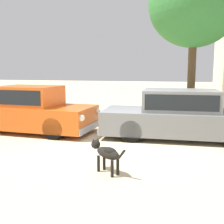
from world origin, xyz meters
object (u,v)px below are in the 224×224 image
parked_sedan_second (181,115)px  stray_dog_spotted (106,152)px  parked_sedan_nearest (30,109)px  acacia_tree_left (194,4)px

parked_sedan_second → stray_dog_spotted: size_ratio=5.47×
parked_sedan_nearest → stray_dog_spotted: size_ratio=4.98×
parked_sedan_second → stray_dog_spotted: (-1.39, -3.25, -0.30)m
parked_sedan_nearest → parked_sedan_second: parked_sedan_nearest is taller
parked_sedan_nearest → stray_dog_spotted: parked_sedan_nearest is taller
parked_sedan_second → stray_dog_spotted: bearing=-115.5°
parked_sedan_nearest → parked_sedan_second: (4.80, 0.23, -0.02)m
parked_sedan_second → acacia_tree_left: (0.29, 2.00, 3.51)m
stray_dog_spotted → parked_sedan_nearest: bearing=-7.8°
parked_sedan_nearest → acacia_tree_left: acacia_tree_left is taller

